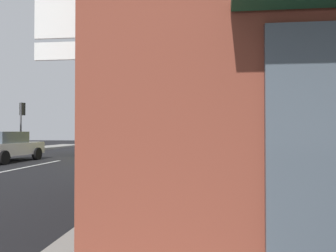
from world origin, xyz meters
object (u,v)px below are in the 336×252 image
(sedan_far, at_px, (4,146))
(traffic_light_far_left, at_px, (22,116))
(delivery_truck, at_px, (107,129))
(route_sign_post, at_px, (113,77))
(traffic_light_near_right, at_px, (173,104))

(sedan_far, distance_m, traffic_light_far_left, 8.45)
(delivery_truck, xyz_separation_m, route_sign_post, (5.45, -17.96, 0.35))
(sedan_far, height_order, traffic_light_near_right, traffic_light_near_right)
(delivery_truck, bearing_deg, traffic_light_far_left, 168.62)
(route_sign_post, relative_size, traffic_light_far_left, 0.90)
(delivery_truck, distance_m, route_sign_post, 18.78)
(sedan_far, relative_size, route_sign_post, 1.34)
(sedan_far, height_order, route_sign_post, route_sign_post)
(traffic_light_near_right, relative_size, traffic_light_far_left, 1.06)
(route_sign_post, distance_m, traffic_light_near_right, 12.60)
(sedan_far, relative_size, traffic_light_near_right, 1.13)
(delivery_truck, distance_m, traffic_light_far_left, 6.93)
(sedan_far, relative_size, traffic_light_far_left, 1.20)
(traffic_light_near_right, bearing_deg, route_sign_post, -87.23)
(delivery_truck, height_order, route_sign_post, route_sign_post)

